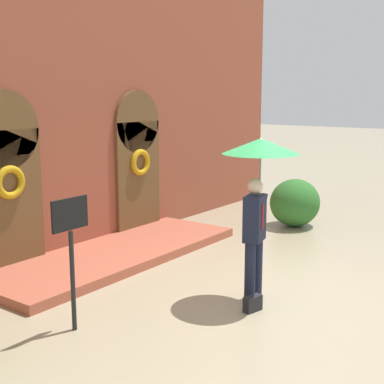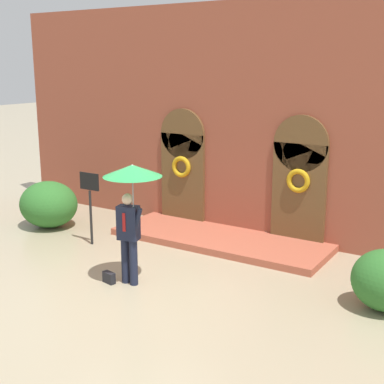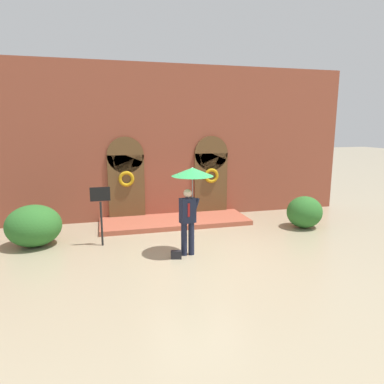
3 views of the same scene
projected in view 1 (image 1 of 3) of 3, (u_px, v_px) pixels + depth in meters
ground_plane at (263, 294)px, 8.05m from camera, size 80.00×80.00×0.00m
building_facade at (70, 110)px, 9.97m from camera, size 14.00×2.30×5.60m
person_with_umbrella at (259, 170)px, 7.56m from camera, size 1.10×1.10×2.36m
handbag at (253, 304)px, 7.41m from camera, size 0.30×0.18×0.22m
sign_post at (71, 242)px, 6.63m from camera, size 0.56×0.06×1.72m
shrub_right at (295, 203)px, 12.12m from camera, size 1.21×1.11×1.08m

